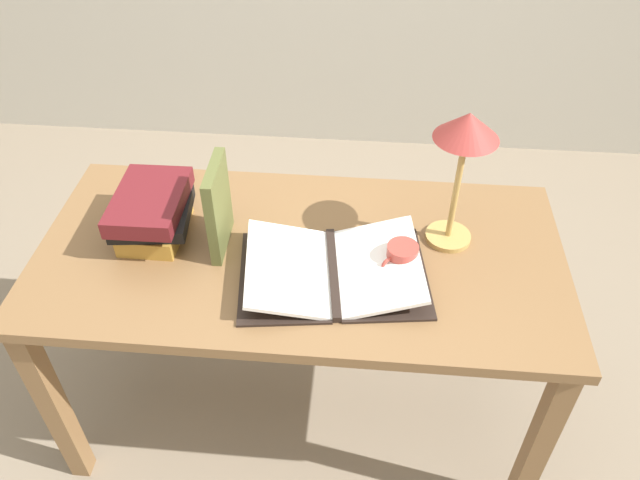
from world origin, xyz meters
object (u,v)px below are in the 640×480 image
at_px(open_book, 333,270).
at_px(coffee_mug, 401,258).
at_px(reading_lamp, 465,142).
at_px(book_standing_upright, 218,207).
at_px(book_stack_tall, 152,213).

bearing_deg(open_book, coffee_mug, 6.27).
height_order(reading_lamp, coffee_mug, reading_lamp).
xyz_separation_m(open_book, book_standing_upright, (-0.33, 0.10, 0.12)).
xyz_separation_m(open_book, coffee_mug, (0.19, 0.05, 0.02)).
relative_size(book_stack_tall, reading_lamp, 0.68).
xyz_separation_m(book_stack_tall, reading_lamp, (0.87, 0.05, 0.26)).
relative_size(book_standing_upright, reading_lamp, 0.64).
height_order(open_book, book_standing_upright, book_standing_upright).
height_order(book_standing_upright, reading_lamp, reading_lamp).
xyz_separation_m(reading_lamp, coffee_mug, (-0.14, -0.14, -0.30)).
bearing_deg(book_standing_upright, reading_lamp, 6.14).
relative_size(book_stack_tall, book_standing_upright, 1.06).
distance_m(open_book, book_stack_tall, 0.56).
bearing_deg(reading_lamp, book_stack_tall, -176.55).
relative_size(open_book, book_standing_upright, 2.06).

